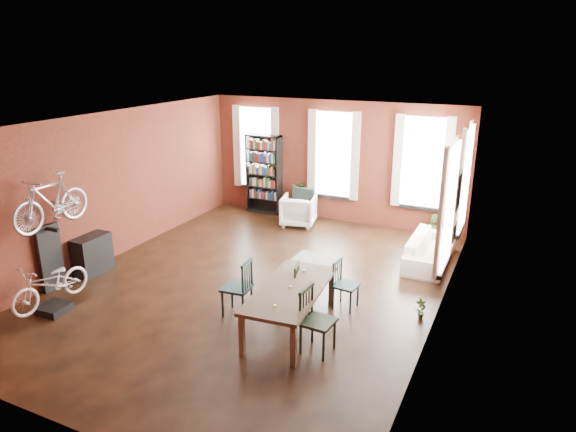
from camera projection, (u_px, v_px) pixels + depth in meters
The scene contains 19 objects.
room at pixel (277, 174), 9.92m from camera, with size 9.00×9.04×3.22m.
dining_table at pixel (291, 308), 8.47m from camera, with size 0.98×2.16×0.74m, color brown.
dining_chair_a at pixel (237, 287), 8.89m from camera, with size 0.47×0.47×1.02m, color #173032.
dining_chair_b at pixel (287, 288), 9.00m from camera, with size 0.42×0.42×0.90m, color black.
dining_chair_c at pixel (318, 321), 7.77m from camera, with size 0.48×0.48×1.03m, color black.
dining_chair_d at pixel (346, 285), 9.12m from camera, with size 0.41×0.41×0.89m, color #162E31.
bookshelf at pixel (264, 174), 14.32m from camera, with size 1.00×0.32×2.20m, color black.
white_armchair at pixel (299, 209), 13.45m from camera, with size 0.84×0.79×0.87m, color silver.
cream_sofa at pixel (430, 245), 11.07m from camera, with size 2.08×0.61×0.81m, color beige.
striped_rug at pixel (308, 265), 11.03m from camera, with size 0.96×1.53×0.01m, color black.
bike_trainer at pixel (54, 309), 9.07m from camera, with size 0.47×0.47×0.14m, color black.
bike_wall_rack at pixel (50, 258), 9.79m from camera, with size 0.16×0.60×1.30m, color black.
console_table at pixel (92, 254), 10.59m from camera, with size 0.40×0.80×0.80m, color black.
plant_stand at pixel (299, 208), 14.15m from camera, with size 0.26×0.26×0.52m, color black.
plant_by_sofa at pixel (433, 232), 12.65m from camera, with size 0.36×0.65×0.29m, color #2C5A24.
plant_small at pixel (420, 315), 8.86m from camera, with size 0.20×0.38×0.14m, color #2E6327.
bicycle_floor at pixel (48, 265), 8.85m from camera, with size 0.53×0.80×1.52m, color silver.
bicycle_hung at pixel (49, 184), 9.22m from camera, with size 0.47×1.00×1.66m, color #A5A8AD.
plant_on_stand at pixel (300, 192), 14.01m from camera, with size 0.47×0.52×0.40m, color #285A24.
Camera 1 is at (4.56, -8.05, 4.46)m, focal length 32.00 mm.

